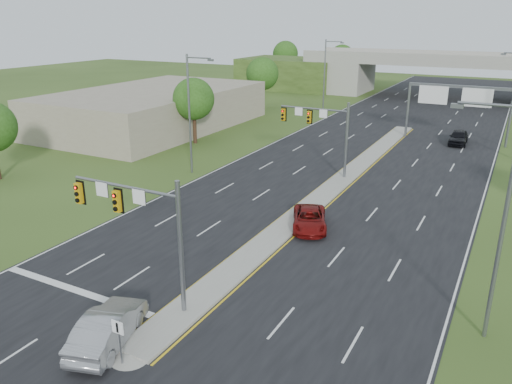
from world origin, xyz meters
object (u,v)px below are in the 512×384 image
object	(u,v)px
signal_mast_far	(323,126)
sign_gantry	(457,98)
car_far_c	(458,137)
car_far_a	(309,219)
signal_mast_near	(141,218)
car_silver	(108,327)
keep_right_sign	(119,335)
overpass	(443,78)

from	to	relation	value
signal_mast_far	sign_gantry	size ratio (longest dim) A/B	0.60
car_far_c	car_far_a	bearing A→B (deg)	-102.84
sign_gantry	signal_mast_near	bearing A→B (deg)	-101.25
signal_mast_far	car_far_a	distance (m)	13.26
signal_mast_far	car_far_c	xyz separation A→B (m)	(9.74, 19.06, -3.89)
car_silver	signal_mast_near	bearing A→B (deg)	-95.58
car_silver	keep_right_sign	bearing A→B (deg)	132.62
keep_right_sign	car_far_c	world-z (taller)	keep_right_sign
car_far_a	car_far_c	world-z (taller)	car_far_c
car_silver	car_far_a	world-z (taller)	car_silver
signal_mast_far	keep_right_sign	distance (m)	29.71
signal_mast_far	car_silver	xyz separation A→B (m)	(0.73, -28.56, -3.87)
signal_mast_near	car_far_a	distance (m)	14.06
signal_mast_near	car_far_c	distance (m)	45.29
car_silver	sign_gantry	bearing A→B (deg)	-116.72
sign_gantry	overpass	xyz separation A→B (m)	(-6.68, 35.08, -1.69)
signal_mast_far	car_far_a	world-z (taller)	signal_mast_far
keep_right_sign	car_silver	size ratio (longest dim) A/B	0.43
sign_gantry	car_far_c	world-z (taller)	sign_gantry
keep_right_sign	car_far_a	size ratio (longest dim) A/B	0.45
signal_mast_near	car_far_a	world-z (taller)	signal_mast_near
keep_right_sign	sign_gantry	xyz separation A→B (m)	(6.68, 49.45, 3.72)
signal_mast_near	keep_right_sign	distance (m)	5.94
keep_right_sign	car_far_c	xyz separation A→B (m)	(7.48, 48.51, -0.68)
signal_mast_near	car_far_a	size ratio (longest dim) A/B	1.42
car_far_c	signal_mast_far	bearing A→B (deg)	-119.04
signal_mast_near	signal_mast_far	bearing A→B (deg)	90.00
keep_right_sign	overpass	xyz separation A→B (m)	(0.00, 84.53, 2.04)
signal_mast_far	overpass	xyz separation A→B (m)	(2.26, 55.07, -1.17)
sign_gantry	car_silver	size ratio (longest dim) A/B	2.28
keep_right_sign	overpass	world-z (taller)	overpass
sign_gantry	car_silver	bearing A→B (deg)	-99.61
signal_mast_near	signal_mast_far	xyz separation A→B (m)	(0.00, 25.00, 0.00)
signal_mast_far	sign_gantry	xyz separation A→B (m)	(8.95, 19.99, 0.51)
car_silver	car_far_c	distance (m)	48.46
keep_right_sign	sign_gantry	world-z (taller)	sign_gantry
overpass	car_far_a	distance (m)	67.21
keep_right_sign	car_silver	world-z (taller)	keep_right_sign
signal_mast_near	keep_right_sign	size ratio (longest dim) A/B	3.18
signal_mast_far	car_far_c	distance (m)	21.76
signal_mast_near	car_far_c	world-z (taller)	signal_mast_near
signal_mast_far	overpass	distance (m)	55.13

